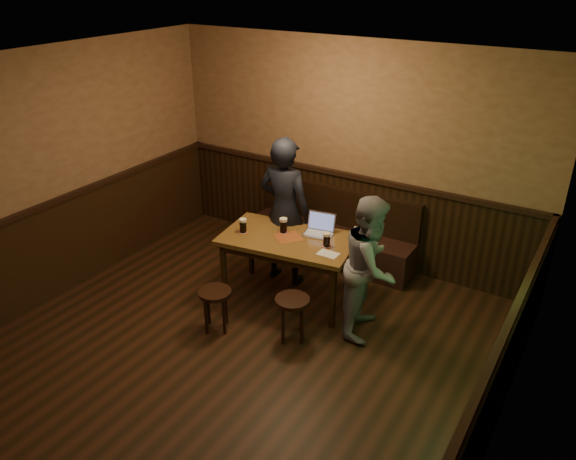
% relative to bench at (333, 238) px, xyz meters
% --- Properties ---
extents(room, '(5.04, 6.04, 2.84)m').
position_rel_bench_xyz_m(room, '(0.07, -2.53, 0.89)').
color(room, black).
rests_on(room, ground).
extents(bench, '(2.20, 0.50, 0.95)m').
position_rel_bench_xyz_m(bench, '(0.00, 0.00, 0.00)').
color(bench, black).
rests_on(bench, ground).
extents(pub_table, '(1.59, 1.05, 0.80)m').
position_rel_bench_xyz_m(pub_table, '(-0.00, -1.11, 0.38)').
color(pub_table, brown).
rests_on(pub_table, ground).
extents(stool_left, '(0.42, 0.42, 0.47)m').
position_rel_bench_xyz_m(stool_left, '(-0.34, -2.04, 0.07)').
color(stool_left, black).
rests_on(stool_left, ground).
extents(stool_right, '(0.43, 0.43, 0.49)m').
position_rel_bench_xyz_m(stool_right, '(0.44, -1.75, 0.08)').
color(stool_right, black).
rests_on(stool_right, ground).
extents(pint_left, '(0.11, 0.11, 0.17)m').
position_rel_bench_xyz_m(pint_left, '(-0.50, -1.28, 0.57)').
color(pint_left, '#A31414').
rests_on(pint_left, pub_table).
extents(pint_mid, '(0.11, 0.11, 0.18)m').
position_rel_bench_xyz_m(pint_mid, '(-0.11, -1.04, 0.57)').
color(pint_mid, '#A31414').
rests_on(pint_mid, pub_table).
extents(pint_right, '(0.10, 0.10, 0.16)m').
position_rel_bench_xyz_m(pint_right, '(0.46, -1.08, 0.57)').
color(pint_right, '#A31414').
rests_on(pint_right, pub_table).
extents(laptop, '(0.36, 0.30, 0.23)m').
position_rel_bench_xyz_m(laptop, '(0.24, -0.84, 0.54)').
color(laptop, silver).
rests_on(laptop, pub_table).
extents(menu, '(0.22, 0.15, 0.00)m').
position_rel_bench_xyz_m(menu, '(0.56, -1.23, 0.49)').
color(menu, silver).
rests_on(menu, pub_table).
extents(person_suit, '(0.68, 0.46, 1.82)m').
position_rel_bench_xyz_m(person_suit, '(-0.27, -0.76, 0.60)').
color(person_suit, black).
rests_on(person_suit, ground).
extents(person_grey, '(0.69, 0.83, 1.53)m').
position_rel_bench_xyz_m(person_grey, '(1.03, -1.18, 0.45)').
color(person_grey, gray).
rests_on(person_grey, ground).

